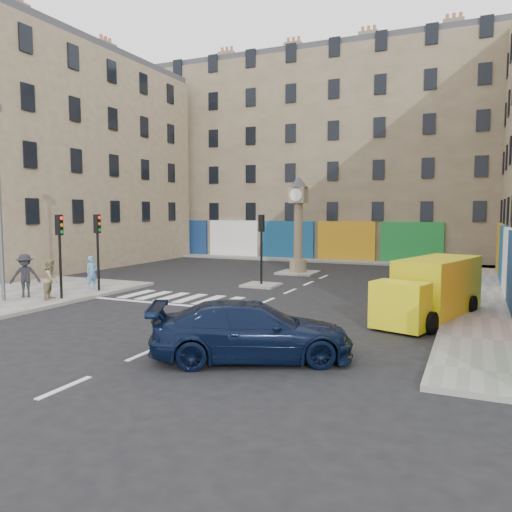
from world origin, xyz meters
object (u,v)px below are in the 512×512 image
Objects in this scene: pedestrian_tan at (51,279)px; pedestrian_dark at (25,276)px; yellow_van at (432,289)px; traffic_light_left_far at (98,240)px; traffic_light_island at (261,238)px; traffic_light_left_near at (60,243)px; pedestrian_blue at (92,273)px; navy_sedan at (252,331)px; clock_pillar at (298,218)px.

pedestrian_dark reaches higher than pedestrian_tan.
pedestrian_tan is (-15.54, -3.24, -0.07)m from yellow_van.
traffic_light_left_far reaches higher than traffic_light_island.
traffic_light_island is 0.58× the size of yellow_van.
pedestrian_dark is (-1.68, -0.43, -1.50)m from traffic_light_left_near.
traffic_light_island is at bearing -36.44° from pedestrian_blue.
traffic_light_left_far reaches higher than pedestrian_tan.
pedestrian_blue is at bearing 32.58° from navy_sedan.
clock_pillar is at bearing 16.87° from pedestrian_dark.
yellow_van is at bearing -54.84° from navy_sedan.
traffic_light_left_near reaches higher than pedestrian_dark.
yellow_van is 15.88m from pedestrian_tan.
pedestrian_blue is 3.23m from pedestrian_dark.
traffic_light_left_near is 2.40m from traffic_light_left_far.
traffic_light_island is at bearing -4.50° from navy_sedan.
yellow_van is at bearing -50.38° from clock_pillar.
traffic_light_left_near is at bearing -114.55° from clock_pillar.
traffic_light_island is at bearing 168.51° from yellow_van.
traffic_light_left_near is at bearing -128.93° from traffic_light_island.
clock_pillar is (6.30, 11.40, 0.93)m from traffic_light_left_far.
traffic_light_left_far is at bearing -26.52° from pedestrian_tan.
traffic_light_left_near is 1.64m from pedestrian_tan.
pedestrian_blue is 0.84× the size of pedestrian_dark.
pedestrian_tan is (0.33, -2.91, 0.06)m from pedestrian_blue.
clock_pillar reaches higher than navy_sedan.
yellow_van is 3.26× the size of pedestrian_dark.
traffic_light_island is 6.07m from clock_pillar.
yellow_van reaches higher than pedestrian_blue.
traffic_light_island is 11.56m from pedestrian_dark.
traffic_light_island is 13.38m from navy_sedan.
navy_sedan is 3.08× the size of pedestrian_tan.
traffic_light_left_near reaches higher than yellow_van.
navy_sedan is (4.98, -18.28, -2.76)m from clock_pillar.
clock_pillar is at bearing 90.00° from traffic_light_island.
pedestrian_tan is (-6.56, -8.10, -1.56)m from traffic_light_island.
navy_sedan is at bearing -130.96° from pedestrian_tan.
yellow_van is at bearing -28.39° from traffic_light_island.
clock_pillar is 14.29m from yellow_van.
traffic_light_island is at bearing -90.00° from clock_pillar.
traffic_light_left_far is 2.10× the size of pedestrian_tan.
pedestrian_tan is 1.43m from pedestrian_dark.
clock_pillar is 15.75m from pedestrian_tan.
navy_sedan is at bearing -104.28° from pedestrian_blue.
pedestrian_blue is (-6.90, -11.19, -2.57)m from clock_pillar.
traffic_light_island reaches higher than pedestrian_blue.
pedestrian_tan is at bearing -95.51° from traffic_light_left_far.
clock_pillar reaches higher than traffic_light_island.
pedestrian_blue is (-11.88, 7.10, 0.19)m from navy_sedan.
clock_pillar reaches higher than traffic_light_left_near.
yellow_van is 15.88m from pedestrian_blue.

